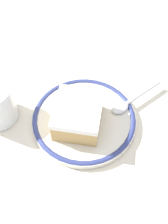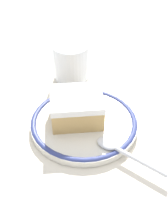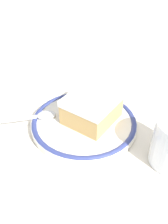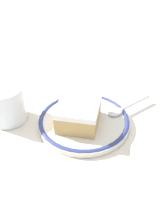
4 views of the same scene
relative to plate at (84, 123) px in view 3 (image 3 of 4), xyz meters
name	(u,v)px [view 3 (image 3 of 4)]	position (x,y,z in m)	size (l,w,h in m)	color
ground_plane	(85,133)	(0.01, -0.01, -0.01)	(2.40, 2.40, 0.00)	#B7B2A8
placemat	(85,132)	(0.01, -0.01, -0.01)	(0.43, 0.41, 0.00)	beige
plate	(84,123)	(0.00, 0.00, 0.00)	(0.19, 0.19, 0.02)	silver
cake_slice	(91,108)	(0.01, 0.01, 0.03)	(0.09, 0.10, 0.05)	tan
spoon	(34,117)	(-0.08, -0.04, 0.01)	(0.10, 0.09, 0.01)	silver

